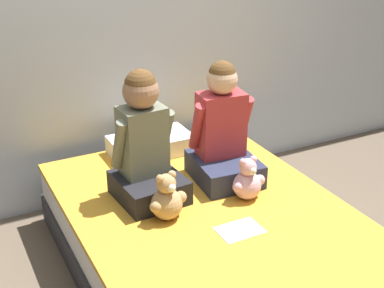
{
  "coord_description": "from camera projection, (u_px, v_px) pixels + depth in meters",
  "views": [
    {
      "loc": [
        -1.12,
        -1.9,
        1.78
      ],
      "look_at": [
        0.0,
        0.28,
        0.66
      ],
      "focal_mm": 50.0,
      "sensor_mm": 36.0,
      "label": 1
    }
  ],
  "objects": [
    {
      "name": "ground_plane",
      "position": [
        217.0,
        281.0,
        2.74
      ],
      "size": [
        14.0,
        14.0,
        0.0
      ],
      "primitive_type": "plane",
      "color": "brown"
    },
    {
      "name": "bed",
      "position": [
        218.0,
        251.0,
        2.66
      ],
      "size": [
        1.31,
        1.99,
        0.38
      ],
      "color": "#2D2D33",
      "rests_on": "ground_plane"
    },
    {
      "name": "child_on_left",
      "position": [
        145.0,
        145.0,
        2.67
      ],
      "size": [
        0.34,
        0.37,
        0.68
      ],
      "rotation": [
        0.0,
        0.0,
        0.07
      ],
      "color": "black",
      "rests_on": "bed"
    },
    {
      "name": "child_on_right",
      "position": [
        223.0,
        134.0,
        2.87
      ],
      "size": [
        0.36,
        0.41,
        0.66
      ],
      "rotation": [
        0.0,
        0.0,
        -0.09
      ],
      "color": "#282D47",
      "rests_on": "bed"
    },
    {
      "name": "teddy_bear_held_by_left_child",
      "position": [
        167.0,
        199.0,
        2.55
      ],
      "size": [
        0.2,
        0.15,
        0.25
      ],
      "rotation": [
        0.0,
        0.0,
        0.19
      ],
      "color": "tan",
      "rests_on": "bed"
    },
    {
      "name": "teddy_bear_held_by_right_child",
      "position": [
        247.0,
        181.0,
        2.72
      ],
      "size": [
        0.19,
        0.15,
        0.23
      ],
      "rotation": [
        0.0,
        0.0,
        0.08
      ],
      "color": "#DBA3B2",
      "rests_on": "bed"
    },
    {
      "name": "pillow_at_headboard",
      "position": [
        151.0,
        145.0,
        3.23
      ],
      "size": [
        0.49,
        0.27,
        0.11
      ],
      "color": "white",
      "rests_on": "bed"
    },
    {
      "name": "sign_card",
      "position": [
        240.0,
        230.0,
        2.49
      ],
      "size": [
        0.21,
        0.15,
        0.0
      ],
      "color": "white",
      "rests_on": "bed"
    }
  ]
}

